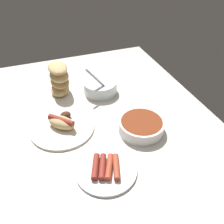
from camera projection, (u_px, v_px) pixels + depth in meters
The scene contains 6 objects.
ground_plane at pixel (103, 118), 105.91cm from camera, with size 120.00×90.00×3.00cm, color silver.
bowl_coleslaw at pixel (100, 86), 117.22cm from camera, with size 15.83×15.83×15.23cm.
plate_sausages at pixel (106, 169), 81.66cm from camera, with size 20.78×20.78×3.08cm.
bread_stack at pixel (59, 78), 115.25cm from camera, with size 14.88×10.98×14.40cm.
bowl_chili at pixel (141, 125), 96.10cm from camera, with size 17.89×17.89×4.83cm.
plate_hotdog_assembled at pixel (62, 125), 97.79cm from camera, with size 25.39×25.39×5.61cm.
Camera 1 is at (77.65, -24.58, 66.36)cm, focal length 39.54 mm.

